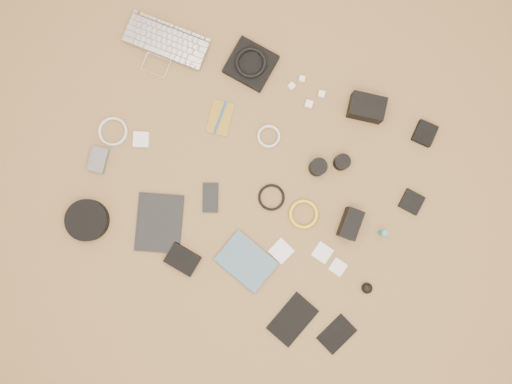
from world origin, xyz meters
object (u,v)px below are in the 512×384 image
at_px(dslr_camera, 367,108).
at_px(tablet, 159,223).
at_px(laptop, 162,52).
at_px(headphone_case, 87,220).
at_px(phone, 211,198).
at_px(paperback, 234,277).

relative_size(dslr_camera, tablet, 0.59).
relative_size(laptop, headphone_case, 2.03).
distance_m(phone, headphone_case, 0.53).
bearing_deg(paperback, laptop, 57.63).
height_order(laptop, headphone_case, headphone_case).
xyz_separation_m(dslr_camera, phone, (-0.48, -0.60, -0.04)).
bearing_deg(tablet, phone, 30.74).
bearing_deg(laptop, phone, -49.83).
xyz_separation_m(tablet, headphone_case, (-0.29, -0.10, 0.02)).
bearing_deg(headphone_case, phone, 32.11).
relative_size(dslr_camera, headphone_case, 0.82).
bearing_deg(paperback, tablet, 94.08).
bearing_deg(phone, paperback, -72.87).
distance_m(laptop, tablet, 0.74).
distance_m(tablet, phone, 0.24).
bearing_deg(laptop, paperback, -50.53).
xyz_separation_m(phone, headphone_case, (-0.45, -0.28, 0.02)).
bearing_deg(phone, tablet, -153.03).
bearing_deg(dslr_camera, laptop, 176.87).
distance_m(headphone_case, paperback, 0.67).
distance_m(laptop, dslr_camera, 0.92).
height_order(tablet, paperback, paperback).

